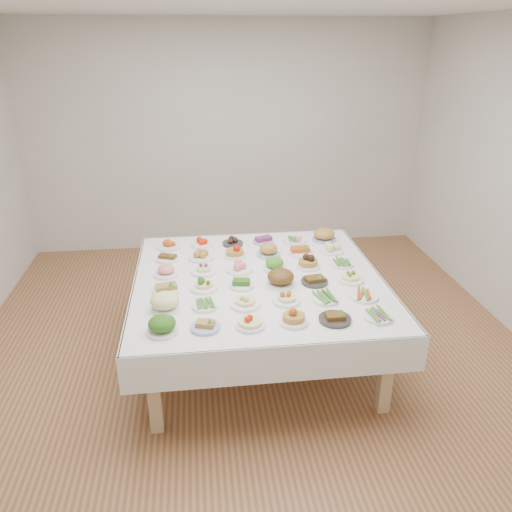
{
  "coord_description": "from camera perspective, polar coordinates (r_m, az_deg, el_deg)",
  "views": [
    {
      "loc": [
        -0.42,
        -3.77,
        2.56
      ],
      "look_at": [
        0.06,
        0.04,
        0.88
      ],
      "focal_mm": 35.0,
      "sensor_mm": 36.0,
      "label": 1
    }
  ],
  "objects": [
    {
      "name": "dish_1",
      "position": [
        3.43,
        -5.81,
        -7.86
      ],
      "size": [
        0.2,
        0.2,
        0.08
      ],
      "color": "#4C66B2",
      "rests_on": "display_table"
    },
    {
      "name": "dish_19",
      "position": [
        4.21,
        -5.99,
        -1.32
      ],
      "size": [
        0.22,
        0.22,
        0.11
      ],
      "color": "white",
      "rests_on": "display_table"
    },
    {
      "name": "dish_10",
      "position": [
        3.79,
        7.94,
        -4.75
      ],
      "size": [
        0.2,
        0.2,
        0.05
      ],
      "color": "white",
      "rests_on": "display_table"
    },
    {
      "name": "dish_32",
      "position": [
        4.76,
        -2.68,
        1.64
      ],
      "size": [
        0.19,
        0.19,
        0.08
      ],
      "color": "#2D2A28",
      "rests_on": "display_table"
    },
    {
      "name": "dish_20",
      "position": [
        4.22,
        -1.89,
        -1.2
      ],
      "size": [
        0.22,
        0.22,
        0.1
      ],
      "color": "white",
      "rests_on": "display_table"
    },
    {
      "name": "dish_28",
      "position": [
        4.57,
        5.07,
        0.72
      ],
      "size": [
        0.23,
        0.23,
        0.1
      ],
      "color": "white",
      "rests_on": "display_table"
    },
    {
      "name": "dish_26",
      "position": [
        4.49,
        -2.44,
        0.64
      ],
      "size": [
        0.2,
        0.2,
        0.13
      ],
      "color": "white",
      "rests_on": "display_table"
    },
    {
      "name": "dish_12",
      "position": [
        3.94,
        -10.22,
        -3.37
      ],
      "size": [
        0.22,
        0.22,
        0.11
      ],
      "color": "white",
      "rests_on": "display_table"
    },
    {
      "name": "room_envelope",
      "position": [
        3.87,
        -0.78,
        12.76
      ],
      "size": [
        5.02,
        5.02,
        2.81
      ],
      "color": "#A36944",
      "rests_on": "ground"
    },
    {
      "name": "display_table",
      "position": [
        4.15,
        0.26,
        -3.36
      ],
      "size": [
        2.04,
        2.04,
        0.75
      ],
      "color": "white",
      "rests_on": "ground"
    },
    {
      "name": "dish_6",
      "position": [
        3.67,
        -10.37,
        -5.21
      ],
      "size": [
        0.23,
        0.23,
        0.13
      ],
      "color": "white",
      "rests_on": "display_table"
    },
    {
      "name": "dish_15",
      "position": [
        3.96,
        2.83,
        -2.43
      ],
      "size": [
        0.22,
        0.22,
        0.15
      ],
      "color": "white",
      "rests_on": "display_table"
    },
    {
      "name": "dish_35",
      "position": [
        4.89,
        7.8,
        2.54
      ],
      "size": [
        0.26,
        0.26,
        0.14
      ],
      "color": "#4C66B2",
      "rests_on": "display_table"
    },
    {
      "name": "dish_22",
      "position": [
        4.3,
        5.99,
        -0.53
      ],
      "size": [
        0.21,
        0.21,
        0.13
      ],
      "color": "white",
      "rests_on": "display_table"
    },
    {
      "name": "dish_2",
      "position": [
        3.42,
        -0.69,
        -7.36
      ],
      "size": [
        0.2,
        0.2,
        0.11
      ],
      "color": "white",
      "rests_on": "display_table"
    },
    {
      "name": "dish_11",
      "position": [
        3.88,
        12.18,
        -4.35
      ],
      "size": [
        0.24,
        0.22,
        0.06
      ],
      "color": "white",
      "rests_on": "display_table"
    },
    {
      "name": "dish_0",
      "position": [
        3.41,
        -10.69,
        -7.75
      ],
      "size": [
        0.21,
        0.21,
        0.12
      ],
      "color": "white",
      "rests_on": "display_table"
    },
    {
      "name": "dish_13",
      "position": [
        3.93,
        -5.97,
        -3.04
      ],
      "size": [
        0.22,
        0.22,
        0.12
      ],
      "color": "white",
      "rests_on": "display_table"
    },
    {
      "name": "dish_7",
      "position": [
        3.69,
        -5.84,
        -5.56
      ],
      "size": [
        0.19,
        0.19,
        0.05
      ],
      "color": "white",
      "rests_on": "display_table"
    },
    {
      "name": "dish_23",
      "position": [
        4.39,
        9.81,
        -0.8
      ],
      "size": [
        0.2,
        0.2,
        0.05
      ],
      "color": "white",
      "rests_on": "display_table"
    },
    {
      "name": "dish_30",
      "position": [
        4.75,
        -9.89,
        1.36
      ],
      "size": [
        0.23,
        0.23,
        0.09
      ],
      "color": "white",
      "rests_on": "display_table"
    },
    {
      "name": "dish_24",
      "position": [
        4.49,
        -10.08,
        -0.13
      ],
      "size": [
        0.2,
        0.2,
        0.08
      ],
      "color": "white",
      "rests_on": "display_table"
    },
    {
      "name": "dish_18",
      "position": [
        4.2,
        -10.24,
        -1.57
      ],
      "size": [
        0.21,
        0.21,
        0.11
      ],
      "color": "white",
      "rests_on": "display_table"
    },
    {
      "name": "dish_17",
      "position": [
        4.12,
        10.78,
        -2.3
      ],
      "size": [
        0.21,
        0.21,
        0.1
      ],
      "color": "white",
      "rests_on": "display_table"
    },
    {
      "name": "dish_8",
      "position": [
        3.68,
        -1.25,
        -4.96
      ],
      "size": [
        0.22,
        0.22,
        0.12
      ],
      "color": "white",
      "rests_on": "display_table"
    },
    {
      "name": "dish_21",
      "position": [
        4.24,
        2.12,
        -0.89
      ],
      "size": [
        0.2,
        0.2,
        0.11
      ],
      "color": "white",
      "rests_on": "display_table"
    },
    {
      "name": "dish_16",
      "position": [
        4.04,
        6.72,
        -2.6
      ],
      "size": [
        0.21,
        0.21,
        0.09
      ],
      "color": "#2D2A28",
      "rests_on": "display_table"
    },
    {
      "name": "dish_31",
      "position": [
        4.76,
        -6.17,
        1.52
      ],
      "size": [
        0.2,
        0.2,
        0.08
      ],
      "color": "white",
      "rests_on": "display_table"
    },
    {
      "name": "dish_34",
      "position": [
        4.84,
        4.47,
        1.84
      ],
      "size": [
        0.22,
        0.22,
        0.05
      ],
      "color": "white",
      "rests_on": "display_table"
    },
    {
      "name": "dish_14",
      "position": [
        3.95,
        -1.69,
        -3.08
      ],
      "size": [
        0.2,
        0.2,
        0.09
      ],
      "color": "white",
      "rests_on": "display_table"
    },
    {
      "name": "dish_3",
      "position": [
        3.47,
        4.34,
        -6.86
      ],
      "size": [
        0.2,
        0.2,
        0.12
      ],
      "color": "white",
      "rests_on": "display_table"
    },
    {
      "name": "dish_5",
      "position": [
        3.63,
        13.79,
        -6.63
      ],
      "size": [
        0.21,
        0.2,
        0.05
      ],
      "color": "white",
      "rests_on": "display_table"
    },
    {
      "name": "dish_29",
      "position": [
        4.64,
        8.65,
        0.97
      ],
      "size": [
        0.22,
        0.22,
        0.1
      ],
      "color": "white",
      "rests_on": "display_table"
    },
    {
      "name": "dish_9",
      "position": [
        3.73,
        3.52,
        -4.69
      ],
      "size": [
        0.21,
        0.21,
        0.1
      ],
      "color": "white",
      "rests_on": "display_table"
    },
    {
      "name": "dish_4",
      "position": [
        3.54,
        9.03,
        -6.81
      ],
      "size": [
        0.22,
        0.22,
        0.09
      ],
      "color": "#2D2A28",
      "rests_on": "display_table"
    },
    {
      "name": "dish_27",
      "position": [
        4.51,
        1.44,
        0.62
      ],
      "size": [
        0.21,
        0.21,
        0.11
      ],
      "color": "#4C66B2",
      "rests_on": "display_table"
    },
    {
      "name": "dish_25",
      "position": [
        4.47,
        -6.27,
        0.16
      ],
      "size": [
        0.22,
        0.22,
        0.09
      ],
      "color": "white",
      "rests_on": "display_table"
    },
    {
      "name": "dish_33",
      "position": [
        4.8,
        0.86,
        1.88
      ],
      "size": [
        0.2,
        0.2,
        0.08
      ],
      "color": "#4C66B2",
      "rests_on": "display_table"
    }
  ]
}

